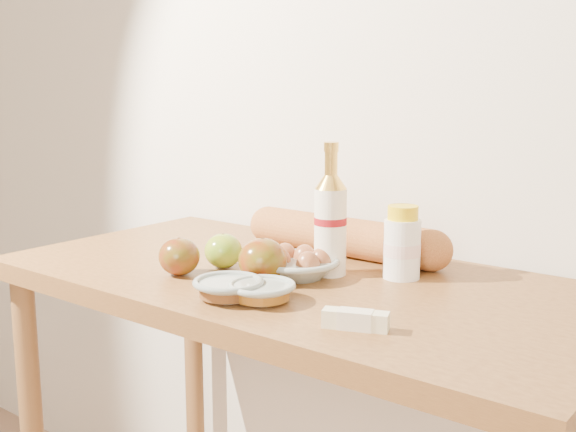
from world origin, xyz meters
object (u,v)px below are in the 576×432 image
Objects in this scene: baguette at (343,236)px; bourbon_bottle at (330,222)px; egg_bowl at (298,265)px; cream_bottle at (402,245)px; table at (297,336)px.

bourbon_bottle is at bearing -65.39° from baguette.
bourbon_bottle is 0.10m from egg_bowl.
bourbon_bottle is 0.14m from cream_bottle.
bourbon_bottle reaches higher than table.
bourbon_bottle is (0.05, 0.04, 0.23)m from table.
table is 4.71× the size of bourbon_bottle.
baguette is at bearing 95.88° from table.
bourbon_bottle is at bearing -167.41° from cream_bottle.
cream_bottle is (0.17, 0.11, 0.19)m from table.
baguette is (-0.19, 0.08, -0.02)m from cream_bottle.
cream_bottle is at bearing 47.51° from bourbon_bottle.
bourbon_bottle reaches higher than cream_bottle.
bourbon_bottle is 1.84× the size of cream_bottle.
egg_bowl is 0.38× the size of baguette.
table is at bearing 131.31° from egg_bowl.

